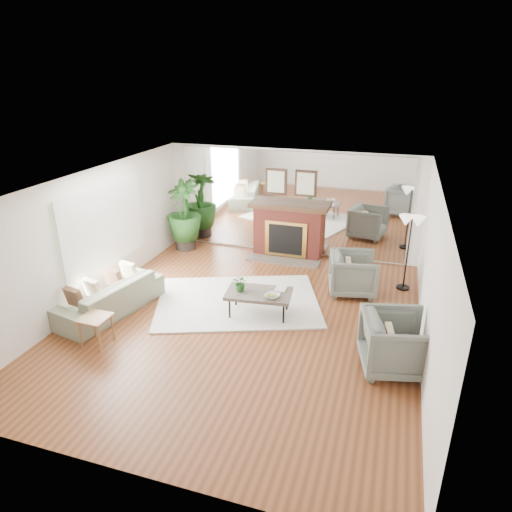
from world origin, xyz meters
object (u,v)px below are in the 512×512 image
(sofa, at_px, (110,297))
(floor_lamp, at_px, (411,227))
(armchair_back, at_px, (353,274))
(potted_ficus, at_px, (184,213))
(side_table, at_px, (95,321))
(armchair_front, at_px, (396,343))
(coffee_table, at_px, (259,294))
(fireplace, at_px, (288,230))

(sofa, xyz_separation_m, floor_lamp, (5.15, 2.64, 1.02))
(armchair_back, bearing_deg, potted_ficus, 63.00)
(sofa, xyz_separation_m, armchair_back, (4.17, 2.14, 0.11))
(side_table, bearing_deg, armchair_front, 9.55)
(armchair_front, bearing_deg, floor_lamp, -15.79)
(floor_lamp, bearing_deg, armchair_front, -92.00)
(potted_ficus, bearing_deg, floor_lamp, -7.71)
(coffee_table, distance_m, floor_lamp, 3.29)
(coffee_table, bearing_deg, armchair_front, -21.10)
(fireplace, bearing_deg, floor_lamp, -20.59)
(sofa, bearing_deg, armchair_front, 99.72)
(armchair_front, relative_size, floor_lamp, 0.63)
(armchair_back, relative_size, side_table, 1.80)
(armchair_back, distance_m, side_table, 4.88)
(fireplace, distance_m, floor_lamp, 2.96)
(fireplace, xyz_separation_m, armchair_front, (2.60, -3.88, -0.22))
(sofa, relative_size, armchair_front, 2.17)
(coffee_table, relative_size, armchair_front, 1.27)
(sofa, height_order, side_table, sofa)
(side_table, bearing_deg, potted_ficus, 96.70)
(fireplace, bearing_deg, armchair_front, -56.17)
(floor_lamp, bearing_deg, potted_ficus, 172.29)
(sofa, xyz_separation_m, armchair_front, (5.05, -0.22, 0.13))
(coffee_table, distance_m, potted_ficus, 3.84)
(fireplace, distance_m, sofa, 4.41)
(coffee_table, xyz_separation_m, sofa, (-2.65, -0.70, -0.12))
(armchair_back, height_order, side_table, armchair_back)
(coffee_table, relative_size, side_table, 2.43)
(side_table, bearing_deg, coffee_table, 37.50)
(coffee_table, height_order, armchair_back, armchair_back)
(side_table, distance_m, floor_lamp, 6.03)
(sofa, bearing_deg, fireplace, 158.43)
(fireplace, height_order, armchair_back, fireplace)
(armchair_back, distance_m, potted_ficus, 4.45)
(fireplace, relative_size, side_table, 4.04)
(side_table, relative_size, floor_lamp, 0.33)
(fireplace, distance_m, coffee_table, 2.97)
(sofa, xyz_separation_m, potted_ficus, (-0.08, 3.35, 0.63))
(fireplace, bearing_deg, sofa, -123.84)
(coffee_table, relative_size, potted_ficus, 0.71)
(armchair_back, xyz_separation_m, side_table, (-3.74, -3.14, 0.01))
(sofa, bearing_deg, coffee_table, 117.08)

